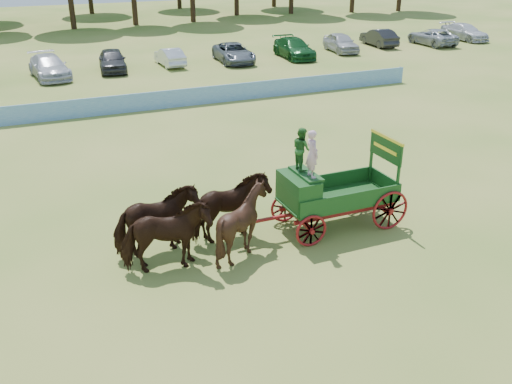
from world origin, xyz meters
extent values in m
plane|color=#A19448|center=(0.00, 0.00, 0.00)|extent=(160.00, 160.00, 0.00)
imported|color=#331A0E|center=(-9.27, 0.61, 1.10)|extent=(2.72, 1.45, 2.20)
imported|color=#331A0E|center=(-9.27, 1.71, 1.10)|extent=(2.73, 1.49, 2.20)
imported|color=#331A0E|center=(-6.87, 0.61, 1.10)|extent=(2.26, 2.07, 2.21)
imported|color=#331A0E|center=(-6.87, 1.71, 1.10)|extent=(2.78, 1.64, 2.20)
cube|color=maroon|center=(-4.67, 1.16, 0.60)|extent=(0.12, 2.00, 0.12)
cube|color=maroon|center=(-1.67, 1.16, 0.60)|extent=(0.12, 2.00, 0.12)
cube|color=maroon|center=(-3.17, 0.61, 0.72)|extent=(3.80, 0.10, 0.12)
cube|color=maroon|center=(-3.17, 1.71, 0.72)|extent=(3.80, 0.10, 0.12)
cube|color=maroon|center=(-5.57, 1.16, 0.75)|extent=(2.80, 0.09, 0.09)
cube|color=#194A18|center=(-3.17, 1.16, 1.00)|extent=(3.80, 1.80, 0.10)
cube|color=#194A18|center=(-3.17, 0.28, 1.30)|extent=(3.80, 0.06, 0.55)
cube|color=#194A18|center=(-3.17, 2.04, 1.30)|extent=(3.80, 0.06, 0.55)
cube|color=#194A18|center=(-1.29, 1.16, 1.30)|extent=(0.06, 1.80, 0.55)
cube|color=#194A18|center=(-4.67, 1.16, 1.55)|extent=(0.85, 1.70, 1.05)
cube|color=#194A18|center=(-4.42, 1.16, 2.12)|extent=(0.55, 1.50, 0.08)
cube|color=#194A18|center=(-5.05, 1.16, 1.35)|extent=(0.10, 1.60, 0.65)
cube|color=#194A18|center=(-4.87, 1.16, 1.05)|extent=(0.55, 1.60, 0.06)
cube|color=#194A18|center=(-1.37, 0.36, 1.95)|extent=(0.08, 0.08, 1.80)
cube|color=#194A18|center=(-1.37, 1.96, 1.95)|extent=(0.08, 0.08, 1.80)
cube|color=#194A18|center=(-1.37, 1.16, 2.55)|extent=(0.07, 1.75, 0.75)
cube|color=yellow|center=(-1.37, 1.16, 2.95)|extent=(0.08, 1.80, 0.09)
cube|color=yellow|center=(-1.41, 1.16, 2.55)|extent=(0.02, 1.30, 0.12)
torus|color=maroon|center=(-4.67, 0.21, 0.55)|extent=(1.09, 0.09, 1.09)
torus|color=maroon|center=(-4.67, 2.11, 0.55)|extent=(1.09, 0.09, 1.09)
torus|color=maroon|center=(-1.67, 0.21, 0.70)|extent=(1.39, 0.09, 1.39)
torus|color=maroon|center=(-1.67, 2.11, 0.70)|extent=(1.39, 0.09, 1.39)
imported|color=#D8A5BB|center=(-4.42, 0.81, 2.93)|extent=(0.37, 0.56, 1.54)
imported|color=#266225|center=(-4.42, 1.51, 2.86)|extent=(0.53, 0.68, 1.41)
cube|color=#206BB0|center=(-1.00, 18.00, 0.53)|extent=(26.00, 0.08, 1.05)
imported|color=silver|center=(-10.13, 28.99, 0.79)|extent=(2.82, 5.66, 1.58)
imported|color=#333338|center=(-5.61, 29.58, 0.81)|extent=(2.49, 4.94, 1.61)
imported|color=silver|center=(-1.16, 29.82, 0.68)|extent=(1.59, 4.19, 1.36)
imported|color=slate|center=(3.91, 29.13, 0.74)|extent=(2.91, 5.54, 1.49)
imported|color=#144C1E|center=(9.19, 28.94, 0.79)|extent=(2.58, 5.56, 1.57)
imported|color=#B2B2B7|center=(14.15, 29.70, 0.80)|extent=(2.49, 4.90, 1.60)
imported|color=#262628|center=(18.92, 30.90, 0.77)|extent=(2.01, 4.79, 1.54)
imported|color=#999EA5|center=(23.84, 29.51, 0.73)|extent=(2.43, 5.28, 1.47)
imported|color=silver|center=(28.54, 30.47, 0.77)|extent=(2.50, 5.41, 1.53)
cylinder|color=#382314|center=(-5.54, 53.33, 2.57)|extent=(0.60, 0.60, 5.14)
cylinder|color=#382314|center=(1.41, 53.84, 2.64)|extent=(0.60, 0.60, 5.28)
camera|label=1|loc=(-12.64, -13.86, 9.06)|focal=40.00mm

